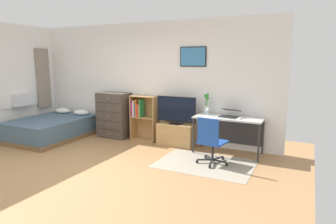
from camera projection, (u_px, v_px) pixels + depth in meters
ground_plane at (77, 171)px, 4.93m from camera, size 7.20×7.20×0.00m
wall_back_with_posters at (148, 82)px, 6.85m from camera, size 6.12×0.09×2.70m
area_rug at (205, 164)px, 5.29m from camera, size 1.70×1.20×0.01m
bed at (52, 128)px, 7.04m from camera, size 1.46×1.96×0.60m
dresser at (114, 115)px, 7.10m from camera, size 0.77×0.46×1.08m
bookshelf at (142, 115)px, 6.82m from camera, size 0.62×0.30×1.04m
tv_stand at (176, 134)px, 6.44m from camera, size 0.81×0.41×0.48m
television at (176, 110)px, 6.33m from camera, size 0.90×0.16×0.60m
desk at (229, 123)px, 5.87m from camera, size 1.33×0.58×0.74m
office_chair at (211, 140)px, 5.18m from camera, size 0.58×0.58×0.86m
laptop at (230, 114)px, 5.81m from camera, size 0.41×0.43×0.16m
computer_mouse at (240, 118)px, 5.59m from camera, size 0.06×0.10×0.03m
bamboo_vase at (207, 103)px, 6.10m from camera, size 0.10×0.11×0.43m
wine_glass at (208, 109)px, 5.91m from camera, size 0.07×0.07×0.18m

